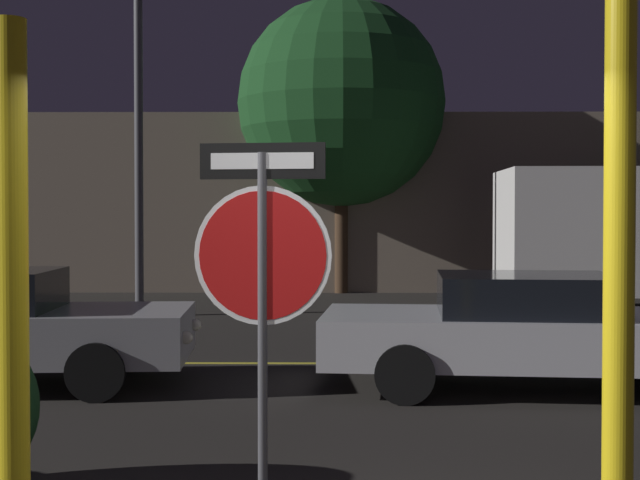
{
  "coord_description": "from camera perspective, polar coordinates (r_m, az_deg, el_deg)",
  "views": [
    {
      "loc": [
        0.06,
        -4.05,
        1.84
      ],
      "look_at": [
        -0.01,
        4.59,
        1.63
      ],
      "focal_mm": 50.0,
      "sensor_mm": 36.0,
      "label": 1
    }
  ],
  "objects": [
    {
      "name": "stop_sign",
      "position": [
        5.44,
        -3.7,
        -1.14
      ],
      "size": [
        0.85,
        0.12,
        2.3
      ],
      "rotation": [
        0.0,
        0.0,
        -0.12
      ],
      "color": "#4C4C51",
      "rests_on": "ground_plane"
    },
    {
      "name": "street_lamp",
      "position": [
        17.34,
        -11.56,
        12.57
      ],
      "size": [
        0.48,
        0.48,
        7.95
      ],
      "color": "#4C4C51",
      "rests_on": "ground_plane"
    },
    {
      "name": "yellow_pole_right",
      "position": [
        4.2,
        18.61,
        0.32
      ],
      "size": [
        0.14,
        0.14,
        3.54
      ],
      "primitive_type": "cylinder",
      "color": "yellow",
      "rests_on": "ground_plane"
    },
    {
      "name": "road_center_stripe",
      "position": [
        11.38,
        0.16,
        -7.89
      ],
      "size": [
        32.62,
        0.12,
        0.01
      ],
      "primitive_type": "cube",
      "color": "gold",
      "rests_on": "ground_plane"
    },
    {
      "name": "passing_car_2",
      "position": [
        9.9,
        13.7,
        -5.59
      ],
      "size": [
        4.86,
        2.33,
        1.24
      ],
      "rotation": [
        0.0,
        0.0,
        -1.66
      ],
      "color": "silver",
      "rests_on": "ground_plane"
    },
    {
      "name": "building_backdrop",
      "position": [
        23.71,
        -4.82,
        2.33
      ],
      "size": [
        22.5,
        3.37,
        4.45
      ],
      "primitive_type": "cube",
      "color": "#7A6B5B",
      "rests_on": "ground_plane"
    },
    {
      "name": "yellow_pole_left",
      "position": [
        4.34,
        -19.11,
        -4.83
      ],
      "size": [
        0.15,
        0.15,
        2.75
      ],
      "primitive_type": "cylinder",
      "color": "yellow",
      "rests_on": "ground_plane"
    },
    {
      "name": "tree_1",
      "position": [
        22.07,
        1.38,
        8.76
      ],
      "size": [
        5.1,
        5.1,
        7.23
      ],
      "color": "#422D1E",
      "rests_on": "ground_plane"
    }
  ]
}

